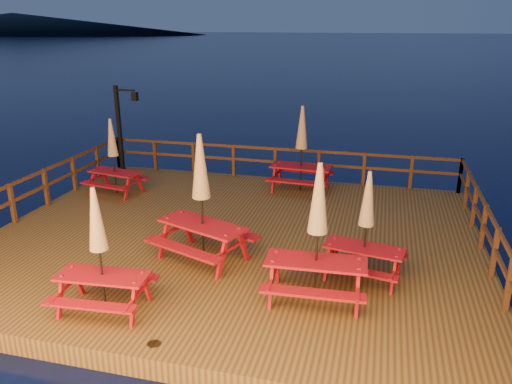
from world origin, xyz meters
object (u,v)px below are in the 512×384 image
picnic_table_1 (366,224)px  picnic_table_2 (301,148)px  lamp_post (123,121)px  picnic_table_0 (201,197)px

picnic_table_1 → picnic_table_2: picnic_table_2 is taller
lamp_post → picnic_table_2: (6.42, -0.70, -0.41)m
lamp_post → picnic_table_2: lamp_post is taller
lamp_post → picnic_table_0: size_ratio=1.05×
picnic_table_0 → picnic_table_1: bearing=21.2°
picnic_table_0 → picnic_table_1: 3.51m
picnic_table_2 → picnic_table_1: bearing=-63.6°
lamp_post → picnic_table_2: 6.47m
picnic_table_1 → picnic_table_2: bearing=123.1°
lamp_post → picnic_table_2: size_ratio=1.12×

